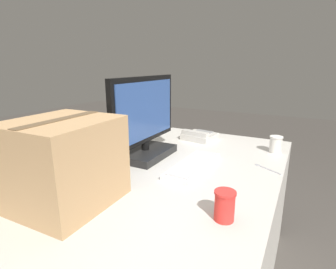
{
  "coord_description": "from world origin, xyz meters",
  "views": [
    {
      "loc": [
        -0.98,
        -0.5,
        1.24
      ],
      "look_at": [
        0.19,
        0.12,
        0.88
      ],
      "focal_mm": 28.0,
      "sensor_mm": 36.0,
      "label": 1
    }
  ],
  "objects": [
    {
      "name": "keyboard",
      "position": [
        0.17,
        -0.04,
        0.75
      ],
      "size": [
        0.43,
        0.15,
        0.03
      ],
      "rotation": [
        0.0,
        0.0,
        -0.02
      ],
      "color": "silver",
      "rests_on": "office_desk"
    },
    {
      "name": "desk_phone",
      "position": [
        0.67,
        0.12,
        0.76
      ],
      "size": [
        0.22,
        0.23,
        0.07
      ],
      "rotation": [
        0.0,
        0.0,
        -0.16
      ],
      "color": "beige",
      "rests_on": "office_desk"
    },
    {
      "name": "monitor",
      "position": [
        0.21,
        0.27,
        0.92
      ],
      "size": [
        0.58,
        0.23,
        0.44
      ],
      "color": "black",
      "rests_on": "office_desk"
    },
    {
      "name": "cardboard_box",
      "position": [
        -0.36,
        0.25,
        0.89
      ],
      "size": [
        0.36,
        0.33,
        0.32
      ],
      "rotation": [
        0.0,
        0.0,
        0.03
      ],
      "color": "tan",
      "rests_on": "office_desk"
    },
    {
      "name": "paper_cup_right",
      "position": [
        0.62,
        -0.37,
        0.78
      ],
      "size": [
        0.07,
        0.07,
        0.1
      ],
      "color": "white",
      "rests_on": "office_desk"
    },
    {
      "name": "paper_cup_left",
      "position": [
        -0.21,
        -0.3,
        0.78
      ],
      "size": [
        0.07,
        0.07,
        0.1
      ],
      "color": "red",
      "rests_on": "office_desk"
    },
    {
      "name": "office_desk",
      "position": [
        0.0,
        0.0,
        0.37
      ],
      "size": [
        1.8,
        0.9,
        0.73
      ],
      "color": "beige",
      "rests_on": "ground_plane"
    },
    {
      "name": "spoon",
      "position": [
        0.33,
        -0.36,
        0.73
      ],
      "size": [
        0.09,
        0.14,
        0.0
      ],
      "rotation": [
        0.0,
        0.0,
        1.02
      ],
      "color": "#B2B2B7",
      "rests_on": "office_desk"
    }
  ]
}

